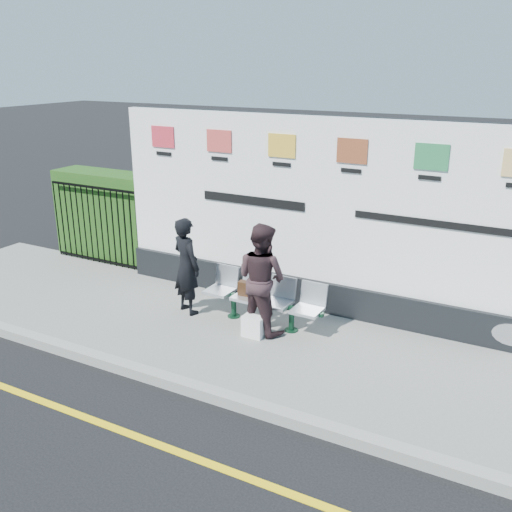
{
  "coord_description": "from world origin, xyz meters",
  "views": [
    {
      "loc": [
        3.11,
        -3.99,
        3.89
      ],
      "look_at": [
        -0.49,
        2.75,
        1.25
      ],
      "focal_mm": 40.0,
      "sensor_mm": 36.0,
      "label": 1
    }
  ],
  "objects_px": {
    "woman_left": "(187,266)",
    "woman_right": "(262,278)",
    "billboard": "(349,234)",
    "bench": "(262,311)"
  },
  "relations": [
    {
      "from": "woman_left",
      "to": "woman_right",
      "type": "bearing_deg",
      "value": -159.04
    },
    {
      "from": "billboard",
      "to": "woman_right",
      "type": "bearing_deg",
      "value": -129.09
    },
    {
      "from": "woman_left",
      "to": "woman_right",
      "type": "relative_size",
      "value": 0.94
    },
    {
      "from": "bench",
      "to": "woman_right",
      "type": "bearing_deg",
      "value": -63.05
    },
    {
      "from": "woman_left",
      "to": "woman_right",
      "type": "distance_m",
      "value": 1.32
    },
    {
      "from": "bench",
      "to": "woman_right",
      "type": "xyz_separation_m",
      "value": [
        0.09,
        -0.18,
        0.61
      ]
    },
    {
      "from": "woman_left",
      "to": "bench",
      "type": "bearing_deg",
      "value": -150.65
    },
    {
      "from": "billboard",
      "to": "woman_left",
      "type": "xyz_separation_m",
      "value": [
        -2.22,
        -1.08,
        -0.54
      ]
    },
    {
      "from": "billboard",
      "to": "bench",
      "type": "bearing_deg",
      "value": -136.87
    },
    {
      "from": "billboard",
      "to": "woman_left",
      "type": "distance_m",
      "value": 2.52
    }
  ]
}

